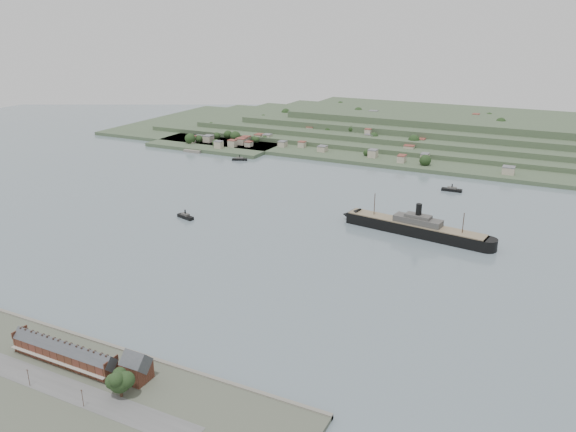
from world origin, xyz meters
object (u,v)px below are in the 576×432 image
at_px(tugboat, 185,216).
at_px(fig_tree, 120,381).
at_px(gabled_building, 136,367).
at_px(steamship, 411,227).
at_px(terrace_row, 64,353).

height_order(tugboat, fig_tree, fig_tree).
bearing_deg(fig_tree, tugboat, 119.35).
xyz_separation_m(gabled_building, tugboat, (-105.73, 179.32, -6.46)).
distance_m(gabled_building, fig_tree, 12.15).
relative_size(tugboat, fig_tree, 1.29).
bearing_deg(fig_tree, steamship, 76.52).
bearing_deg(terrace_row, steamship, 67.21).
bearing_deg(terrace_row, fig_tree, -11.37).
xyz_separation_m(steamship, tugboat, (-164.17, -44.96, -3.43)).
relative_size(steamship, tugboat, 7.16).
distance_m(terrace_row, gabled_building, 37.74).
bearing_deg(gabled_building, terrace_row, -173.88).
bearing_deg(steamship, gabled_building, -104.60).
bearing_deg(tugboat, fig_tree, -60.65).
xyz_separation_m(tugboat, fig_tree, (107.54, -191.25, 7.95)).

